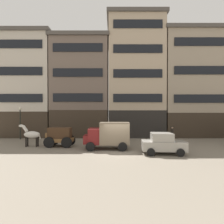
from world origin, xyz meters
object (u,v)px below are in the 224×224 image
at_px(delivery_truck_near, 109,134).
at_px(streetlamp_curbside, 21,119).
at_px(cargo_wagon, 60,136).
at_px(sedan_dark, 164,143).
at_px(pedestrian_officer, 173,133).
at_px(draft_horse, 32,134).

distance_m(delivery_truck_near, streetlamp_curbside, 12.86).
relative_size(cargo_wagon, streetlamp_curbside, 0.72).
height_order(cargo_wagon, sedan_dark, cargo_wagon).
bearing_deg(pedestrian_officer, draft_horse, -167.11).
distance_m(draft_horse, delivery_truck_near, 8.15).
relative_size(draft_horse, pedestrian_officer, 1.31).
height_order(cargo_wagon, pedestrian_officer, cargo_wagon).
distance_m(sedan_dark, streetlamp_curbside, 18.04).
height_order(sedan_dark, pedestrian_officer, sedan_dark).
bearing_deg(draft_horse, delivery_truck_near, -8.28).
relative_size(pedestrian_officer, streetlamp_curbside, 0.44).
height_order(draft_horse, streetlamp_curbside, streetlamp_curbside).
bearing_deg(draft_horse, cargo_wagon, -0.04).
bearing_deg(streetlamp_curbside, draft_horse, -53.27).
xyz_separation_m(cargo_wagon, delivery_truck_near, (5.11, -1.17, 0.28)).
bearing_deg(streetlamp_curbside, sedan_dark, -25.27).
bearing_deg(draft_horse, sedan_dark, -13.67).
distance_m(draft_horse, sedan_dark, 13.22).
xyz_separation_m(delivery_truck_near, pedestrian_officer, (7.78, 4.80, -0.44)).
xyz_separation_m(cargo_wagon, streetlamp_curbside, (-6.34, 4.54, 1.52)).
relative_size(sedan_dark, streetlamp_curbside, 0.92).
xyz_separation_m(cargo_wagon, draft_horse, (-2.95, 0.00, 0.12)).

